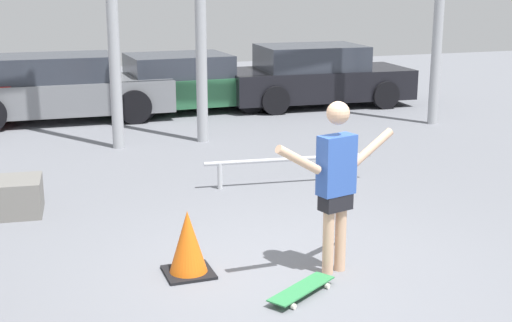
% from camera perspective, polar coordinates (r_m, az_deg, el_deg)
% --- Properties ---
extents(ground_plane, '(36.00, 36.00, 0.00)m').
position_cam_1_polar(ground_plane, '(7.30, 2.74, -8.96)').
color(ground_plane, slate).
extents(skateboarder, '(1.43, 0.43, 1.75)m').
position_cam_1_polar(skateboarder, '(7.05, 6.43, -1.32)').
color(skateboarder, '#DBAD89').
rests_on(skateboarder, ground_plane).
extents(skateboard, '(0.81, 0.62, 0.08)m').
position_cam_1_polar(skateboard, '(6.81, 3.67, -10.20)').
color(skateboard, '#338C4C').
rests_on(skateboard, ground_plane).
extents(grind_rail, '(2.46, 0.34, 0.40)m').
position_cam_1_polar(grind_rail, '(10.24, 2.66, -0.15)').
color(grind_rail, '#B7BABF').
rests_on(grind_rail, ground_plane).
extents(parked_car_grey, '(4.59, 2.00, 1.36)m').
position_cam_1_polar(parked_car_grey, '(15.42, -15.55, 5.60)').
color(parked_car_grey, slate).
rests_on(parked_car_grey, ground_plane).
extents(parked_car_green, '(4.00, 2.08, 1.26)m').
position_cam_1_polar(parked_car_green, '(16.11, -5.81, 6.24)').
color(parked_car_green, '#28603D').
rests_on(parked_car_green, ground_plane).
extents(parked_car_black, '(4.34, 2.21, 1.40)m').
position_cam_1_polar(parked_car_black, '(16.75, 4.77, 6.76)').
color(parked_car_black, black).
rests_on(parked_car_black, ground_plane).
extents(traffic_cone, '(0.48, 0.48, 0.67)m').
position_cam_1_polar(traffic_cone, '(7.19, -5.47, -6.58)').
color(traffic_cone, black).
rests_on(traffic_cone, ground_plane).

